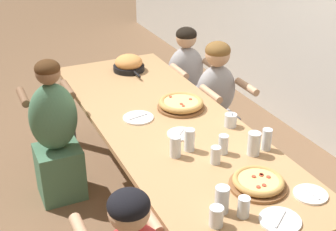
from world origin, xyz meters
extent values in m
plane|color=brown|center=(0.00, 0.00, 0.00)|extent=(18.00, 18.00, 0.00)
cube|color=tan|center=(0.00, 0.00, 0.74)|extent=(2.73, 0.95, 0.04)
cube|color=#4C4C51|center=(-1.30, -0.41, 0.36)|extent=(0.07, 0.07, 0.72)
cube|color=#4C4C51|center=(-1.30, 0.41, 0.36)|extent=(0.07, 0.07, 0.72)
cylinder|color=brown|center=(0.91, 0.12, 0.77)|extent=(0.32, 0.32, 0.02)
torus|color=tan|center=(0.91, 0.12, 0.80)|extent=(0.29, 0.29, 0.03)
cylinder|color=#E5C675|center=(0.91, 0.12, 0.80)|extent=(0.24, 0.24, 0.03)
cylinder|color=#C6422D|center=(0.97, 0.08, 0.81)|extent=(0.02, 0.02, 0.01)
cylinder|color=#C6422D|center=(0.88, 0.17, 0.81)|extent=(0.02, 0.02, 0.01)
cylinder|color=#C6422D|center=(0.88, 0.12, 0.81)|extent=(0.02, 0.02, 0.01)
cylinder|color=#C6422D|center=(0.88, 0.16, 0.81)|extent=(0.02, 0.02, 0.01)
cylinder|color=#C6422D|center=(0.92, 0.19, 0.81)|extent=(0.02, 0.02, 0.01)
cylinder|color=#C6422D|center=(0.97, 0.12, 0.81)|extent=(0.02, 0.02, 0.01)
cylinder|color=brown|center=(-0.16, 0.18, 0.77)|extent=(0.35, 0.35, 0.02)
torus|color=tan|center=(-0.16, 0.18, 0.81)|extent=(0.33, 0.33, 0.04)
cylinder|color=#E5C675|center=(-0.16, 0.18, 0.80)|extent=(0.28, 0.28, 0.04)
cylinder|color=#C6422D|center=(-0.26, 0.14, 0.82)|extent=(0.02, 0.02, 0.01)
cylinder|color=#C6422D|center=(-0.08, 0.16, 0.82)|extent=(0.02, 0.02, 0.01)
cylinder|color=#C6422D|center=(-0.16, 0.26, 0.82)|extent=(0.02, 0.02, 0.01)
cylinder|color=#C6422D|center=(-0.11, 0.16, 0.82)|extent=(0.02, 0.02, 0.01)
cylinder|color=black|center=(-1.04, 0.10, 0.79)|extent=(0.28, 0.28, 0.05)
cylinder|color=black|center=(-0.84, 0.10, 0.80)|extent=(0.12, 0.02, 0.02)
ellipsoid|color=#D68E4C|center=(-1.04, 0.10, 0.84)|extent=(0.24, 0.24, 0.13)
cylinder|color=white|center=(1.09, 0.34, 0.77)|extent=(0.18, 0.18, 0.01)
cube|color=#B7B7BC|center=(1.09, 0.34, 0.78)|extent=(0.13, 0.02, 0.01)
cylinder|color=white|center=(0.20, 0.00, 0.77)|extent=(0.18, 0.18, 0.01)
cube|color=#B7B7BC|center=(0.20, 0.00, 0.78)|extent=(0.10, 0.10, 0.01)
cylinder|color=white|center=(-0.14, -0.17, 0.77)|extent=(0.22, 0.22, 0.01)
cube|color=#B7B7BC|center=(-0.14, -0.17, 0.78)|extent=(0.04, 0.15, 0.01)
cylinder|color=white|center=(1.20, 0.06, 0.77)|extent=(0.21, 0.21, 0.01)
cube|color=#B7B7BC|center=(1.20, 0.06, 0.78)|extent=(0.10, 0.13, 0.01)
cylinder|color=silver|center=(0.24, 0.36, 0.81)|extent=(0.08, 0.08, 0.09)
cylinder|color=#1EA8DB|center=(0.24, 0.36, 0.80)|extent=(0.07, 0.07, 0.07)
cylinder|color=black|center=(0.26, 0.36, 0.82)|extent=(0.01, 0.01, 0.11)
cylinder|color=silver|center=(0.43, -0.15, 0.83)|extent=(0.07, 0.07, 0.14)
cylinder|color=black|center=(0.43, -0.15, 0.80)|extent=(0.06, 0.06, 0.08)
cylinder|color=silver|center=(1.09, -0.09, 0.82)|extent=(0.06, 0.06, 0.11)
cylinder|color=black|center=(1.09, -0.09, 0.79)|extent=(0.05, 0.05, 0.05)
cylinder|color=silver|center=(0.60, 0.40, 0.83)|extent=(0.06, 0.06, 0.14)
cylinder|color=black|center=(0.60, 0.40, 0.81)|extent=(0.05, 0.05, 0.10)
cylinder|color=silver|center=(1.09, -0.25, 0.82)|extent=(0.07, 0.07, 0.11)
cylinder|color=silver|center=(1.01, -0.17, 0.84)|extent=(0.07, 0.07, 0.15)
cylinder|color=black|center=(1.01, -0.17, 0.81)|extent=(0.07, 0.07, 0.09)
cylinder|color=silver|center=(0.61, 0.30, 0.84)|extent=(0.08, 0.08, 0.15)
cylinder|color=silver|center=(0.61, 0.30, 0.80)|extent=(0.07, 0.07, 0.07)
cylinder|color=silver|center=(0.40, -0.04, 0.84)|extent=(0.07, 0.07, 0.15)
cylinder|color=black|center=(0.40, -0.04, 0.82)|extent=(0.06, 0.06, 0.10)
cylinder|color=silver|center=(0.52, 0.13, 0.82)|extent=(0.06, 0.06, 0.12)
cylinder|color=silver|center=(0.52, 0.13, 0.80)|extent=(0.05, 0.05, 0.08)
cylinder|color=silver|center=(0.60, 0.03, 0.82)|extent=(0.06, 0.06, 0.11)
cylinder|color=black|center=(0.60, 0.03, 0.80)|extent=(0.05, 0.05, 0.07)
cube|color=#99999E|center=(-0.52, 0.69, 0.22)|extent=(0.32, 0.34, 0.43)
ellipsoid|color=#99999E|center=(-0.52, 0.69, 0.66)|extent=(0.24, 0.36, 0.46)
sphere|color=tan|center=(-0.52, 0.69, 0.99)|extent=(0.21, 0.21, 0.21)
ellipsoid|color=brown|center=(-0.52, 0.69, 1.03)|extent=(0.21, 0.21, 0.15)
cylinder|color=tan|center=(-0.31, 0.86, 0.75)|extent=(0.28, 0.06, 0.06)
cylinder|color=tan|center=(-0.31, 0.52, 0.75)|extent=(0.28, 0.06, 0.06)
cube|color=#99999E|center=(-1.09, 0.69, 0.22)|extent=(0.32, 0.34, 0.43)
ellipsoid|color=#99999E|center=(-1.09, 0.69, 0.66)|extent=(0.24, 0.36, 0.44)
sphere|color=tan|center=(-1.09, 0.69, 0.97)|extent=(0.19, 0.19, 0.19)
ellipsoid|color=black|center=(-1.09, 0.69, 1.00)|extent=(0.20, 0.20, 0.13)
cylinder|color=tan|center=(-0.88, 0.86, 0.74)|extent=(0.28, 0.06, 0.06)
cylinder|color=tan|center=(-0.88, 0.52, 0.74)|extent=(0.28, 0.06, 0.06)
sphere|color=tan|center=(1.09, -0.69, 1.00)|extent=(0.19, 0.19, 0.19)
ellipsoid|color=black|center=(1.09, -0.69, 1.03)|extent=(0.19, 0.19, 0.13)
cylinder|color=tan|center=(0.88, -0.52, 0.76)|extent=(0.28, 0.06, 0.06)
cube|color=#477556|center=(-0.53, -0.69, 0.22)|extent=(0.32, 0.34, 0.43)
ellipsoid|color=#477556|center=(-0.53, -0.69, 0.70)|extent=(0.24, 0.36, 0.54)
sphere|color=brown|center=(-0.53, -0.69, 1.06)|extent=(0.18, 0.18, 0.18)
ellipsoid|color=#422814|center=(-0.53, -0.69, 1.09)|extent=(0.18, 0.18, 0.13)
cylinder|color=brown|center=(-0.74, -0.86, 0.82)|extent=(0.28, 0.06, 0.06)
cylinder|color=brown|center=(-0.74, -0.52, 0.82)|extent=(0.28, 0.06, 0.06)
camera|label=1|loc=(2.63, -1.22, 2.29)|focal=50.00mm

